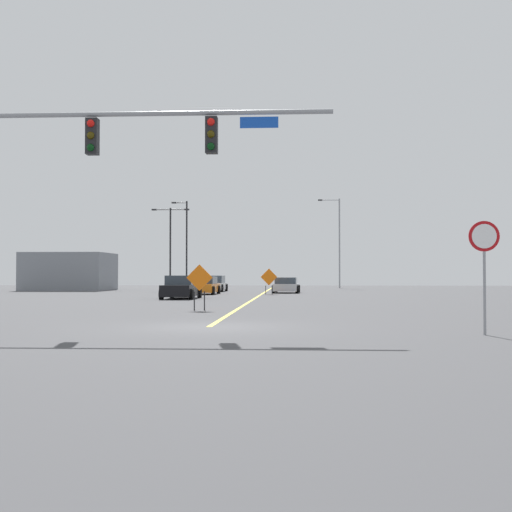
{
  "coord_description": "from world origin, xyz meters",
  "views": [
    {
      "loc": [
        2.42,
        -19.24,
        1.5
      ],
      "look_at": [
        -0.02,
        24.52,
        2.69
      ],
      "focal_mm": 47.59,
      "sensor_mm": 36.0,
      "label": 1
    }
  ],
  "objects_px": {
    "street_lamp_near_right": "(338,239)",
    "car_black_mid": "(181,287)",
    "street_lamp_mid_left": "(186,241)",
    "car_white_approaching": "(214,284)",
    "construction_sign_left_shoulder": "(269,278)",
    "traffic_signal_assembly": "(91,156)",
    "stop_sign": "(484,255)",
    "car_silver_distant": "(286,285)",
    "car_orange_near": "(204,286)",
    "construction_sign_right_lane": "(199,281)",
    "street_lamp_near_left": "(170,241)"
  },
  "relations": [
    {
      "from": "street_lamp_near_right",
      "to": "car_silver_distant",
      "type": "xyz_separation_m",
      "value": [
        -5.35,
        -18.15,
        -4.68
      ]
    },
    {
      "from": "car_black_mid",
      "to": "stop_sign",
      "type": "bearing_deg",
      "value": -64.57
    },
    {
      "from": "street_lamp_near_right",
      "to": "car_black_mid",
      "type": "distance_m",
      "value": 33.7
    },
    {
      "from": "traffic_signal_assembly",
      "to": "stop_sign",
      "type": "bearing_deg",
      "value": -11.51
    },
    {
      "from": "stop_sign",
      "to": "construction_sign_right_lane",
      "type": "distance_m",
      "value": 14.0
    },
    {
      "from": "car_black_mid",
      "to": "car_white_approaching",
      "type": "xyz_separation_m",
      "value": [
        -0.0,
        17.47,
        -0.03
      ]
    },
    {
      "from": "street_lamp_near_right",
      "to": "car_silver_distant",
      "type": "distance_m",
      "value": 19.49
    },
    {
      "from": "car_black_mid",
      "to": "car_orange_near",
      "type": "relative_size",
      "value": 1.08
    },
    {
      "from": "street_lamp_mid_left",
      "to": "car_black_mid",
      "type": "height_order",
      "value": "street_lamp_mid_left"
    },
    {
      "from": "construction_sign_left_shoulder",
      "to": "car_orange_near",
      "type": "bearing_deg",
      "value": 178.06
    },
    {
      "from": "stop_sign",
      "to": "street_lamp_near_right",
      "type": "relative_size",
      "value": 0.29
    },
    {
      "from": "street_lamp_mid_left",
      "to": "car_white_approaching",
      "type": "distance_m",
      "value": 8.46
    },
    {
      "from": "construction_sign_left_shoulder",
      "to": "car_white_approaching",
      "type": "relative_size",
      "value": 0.45
    },
    {
      "from": "traffic_signal_assembly",
      "to": "street_lamp_near_left",
      "type": "height_order",
      "value": "street_lamp_near_left"
    },
    {
      "from": "construction_sign_left_shoulder",
      "to": "car_orange_near",
      "type": "height_order",
      "value": "construction_sign_left_shoulder"
    },
    {
      "from": "stop_sign",
      "to": "car_orange_near",
      "type": "height_order",
      "value": "stop_sign"
    },
    {
      "from": "stop_sign",
      "to": "car_silver_distant",
      "type": "bearing_deg",
      "value": 98.05
    },
    {
      "from": "car_black_mid",
      "to": "car_white_approaching",
      "type": "bearing_deg",
      "value": 90.0
    },
    {
      "from": "car_white_approaching",
      "to": "traffic_signal_assembly",
      "type": "bearing_deg",
      "value": -88.44
    },
    {
      "from": "street_lamp_near_right",
      "to": "car_black_mid",
      "type": "relative_size",
      "value": 2.11
    },
    {
      "from": "traffic_signal_assembly",
      "to": "construction_sign_left_shoulder",
      "type": "bearing_deg",
      "value": 82.76
    },
    {
      "from": "street_lamp_near_right",
      "to": "car_silver_distant",
      "type": "bearing_deg",
      "value": -106.43
    },
    {
      "from": "street_lamp_near_left",
      "to": "car_black_mid",
      "type": "bearing_deg",
      "value": -77.8
    },
    {
      "from": "street_lamp_near_left",
      "to": "construction_sign_right_lane",
      "type": "distance_m",
      "value": 35.92
    },
    {
      "from": "car_orange_near",
      "to": "traffic_signal_assembly",
      "type": "bearing_deg",
      "value": -88.33
    },
    {
      "from": "street_lamp_near_right",
      "to": "street_lamp_mid_left",
      "type": "height_order",
      "value": "street_lamp_near_right"
    },
    {
      "from": "car_black_mid",
      "to": "traffic_signal_assembly",
      "type": "bearing_deg",
      "value": -87.22
    },
    {
      "from": "stop_sign",
      "to": "car_black_mid",
      "type": "height_order",
      "value": "stop_sign"
    },
    {
      "from": "traffic_signal_assembly",
      "to": "street_lamp_near_right",
      "type": "height_order",
      "value": "street_lamp_near_right"
    },
    {
      "from": "car_white_approaching",
      "to": "stop_sign",
      "type": "bearing_deg",
      "value": -74.48
    },
    {
      "from": "construction_sign_right_lane",
      "to": "construction_sign_left_shoulder",
      "type": "xyz_separation_m",
      "value": [
        2.07,
        22.65,
        -0.02
      ]
    },
    {
      "from": "stop_sign",
      "to": "street_lamp_mid_left",
      "type": "xyz_separation_m",
      "value": [
        -15.24,
        48.47,
        2.73
      ]
    },
    {
      "from": "street_lamp_near_right",
      "to": "construction_sign_left_shoulder",
      "type": "xyz_separation_m",
      "value": [
        -6.6,
        -22.15,
        -4.08
      ]
    },
    {
      "from": "street_lamp_mid_left",
      "to": "construction_sign_right_lane",
      "type": "distance_m",
      "value": 38.22
    },
    {
      "from": "car_white_approaching",
      "to": "construction_sign_left_shoulder",
      "type": "bearing_deg",
      "value": -58.64
    },
    {
      "from": "street_lamp_mid_left",
      "to": "construction_sign_right_lane",
      "type": "relative_size",
      "value": 4.51
    },
    {
      "from": "street_lamp_mid_left",
      "to": "construction_sign_left_shoulder",
      "type": "xyz_separation_m",
      "value": [
        8.67,
        -14.84,
        -3.51
      ]
    },
    {
      "from": "street_lamp_near_left",
      "to": "car_orange_near",
      "type": "distance_m",
      "value": 13.62
    },
    {
      "from": "traffic_signal_assembly",
      "to": "car_black_mid",
      "type": "height_order",
      "value": "traffic_signal_assembly"
    },
    {
      "from": "street_lamp_near_left",
      "to": "street_lamp_near_right",
      "type": "bearing_deg",
      "value": 31.17
    },
    {
      "from": "traffic_signal_assembly",
      "to": "street_lamp_near_right",
      "type": "bearing_deg",
      "value": 78.82
    },
    {
      "from": "construction_sign_left_shoulder",
      "to": "car_silver_distant",
      "type": "relative_size",
      "value": 0.48
    },
    {
      "from": "traffic_signal_assembly",
      "to": "car_silver_distant",
      "type": "relative_size",
      "value": 2.64
    },
    {
      "from": "street_lamp_mid_left",
      "to": "car_white_approaching",
      "type": "relative_size",
      "value": 2.01
    },
    {
      "from": "street_lamp_mid_left",
      "to": "car_black_mid",
      "type": "xyz_separation_m",
      "value": [
        3.59,
        -23.96,
        -4.03
      ]
    },
    {
      "from": "street_lamp_mid_left",
      "to": "car_black_mid",
      "type": "bearing_deg",
      "value": -81.48
    },
    {
      "from": "car_orange_near",
      "to": "construction_sign_right_lane",
      "type": "bearing_deg",
      "value": -82.88
    },
    {
      "from": "street_lamp_near_left",
      "to": "car_black_mid",
      "type": "xyz_separation_m",
      "value": [
        4.63,
        -21.41,
        -3.92
      ]
    },
    {
      "from": "stop_sign",
      "to": "street_lamp_near_right",
      "type": "height_order",
      "value": "street_lamp_near_right"
    },
    {
      "from": "street_lamp_near_left",
      "to": "car_orange_near",
      "type": "relative_size",
      "value": 1.83
    }
  ]
}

